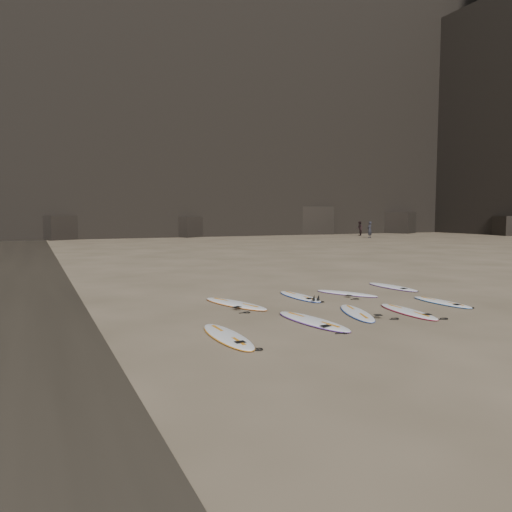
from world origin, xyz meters
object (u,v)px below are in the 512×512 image
(person_b, at_px, (360,228))
(surfboard_7, at_px, (347,293))
(surfboard_2, at_px, (357,313))
(surfboard_8, at_px, (392,287))
(surfboard_0, at_px, (227,336))
(person_a, at_px, (370,230))
(surfboard_3, at_px, (408,311))
(surfboard_1, at_px, (313,321))
(surfboard_4, at_px, (442,302))
(surfboard_6, at_px, (300,296))
(surfboard_5, at_px, (235,303))

(person_b, bearing_deg, surfboard_7, -10.64)
(surfboard_2, bearing_deg, surfboard_8, 58.62)
(surfboard_0, distance_m, person_a, 46.55)
(surfboard_0, distance_m, person_b, 51.77)
(surfboard_3, height_order, surfboard_8, same)
(surfboard_1, height_order, surfboard_3, surfboard_1)
(surfboard_1, xyz_separation_m, surfboard_2, (1.65, 0.42, -0.01))
(surfboard_1, distance_m, surfboard_4, 5.07)
(surfboard_4, height_order, surfboard_6, surfboard_6)
(surfboard_7, bearing_deg, surfboard_4, -85.27)
(surfboard_4, relative_size, person_a, 1.22)
(surfboard_1, bearing_deg, surfboard_7, 38.01)
(surfboard_0, height_order, person_b, person_b)
(surfboard_1, relative_size, surfboard_5, 1.01)
(surfboard_8, bearing_deg, surfboard_4, -106.48)
(surfboard_1, bearing_deg, person_b, 45.61)
(surfboard_7, height_order, person_b, person_b)
(surfboard_6, xyz_separation_m, person_a, (26.42, 31.19, 0.87))
(surfboard_5, distance_m, surfboard_7, 4.21)
(surfboard_7, height_order, surfboard_8, surfboard_8)
(surfboard_0, xyz_separation_m, surfboard_6, (4.07, 3.98, -0.00))
(surfboard_1, relative_size, surfboard_7, 1.23)
(surfboard_3, distance_m, person_a, 42.66)
(surfboard_2, xyz_separation_m, surfboard_8, (4.07, 3.45, 0.00))
(surfboard_0, height_order, surfboard_8, surfboard_0)
(surfboard_3, bearing_deg, surfboard_1, -175.34)
(surfboard_0, height_order, surfboard_4, surfboard_0)
(surfboard_4, bearing_deg, surfboard_7, 120.77)
(surfboard_4, bearing_deg, person_b, 54.84)
(person_a, bearing_deg, surfboard_1, 25.74)
(surfboard_5, distance_m, surfboard_6, 2.46)
(surfboard_0, relative_size, surfboard_3, 1.08)
(surfboard_4, distance_m, person_a, 40.94)
(surfboard_8, xyz_separation_m, person_a, (22.25, 30.75, 0.87))
(surfboard_2, bearing_deg, surfboard_1, -147.50)
(surfboard_3, height_order, person_a, person_a)
(surfboard_4, relative_size, surfboard_7, 0.99)
(surfboard_6, height_order, person_b, person_b)
(surfboard_7, distance_m, surfboard_8, 2.46)
(surfboard_0, bearing_deg, surfboard_1, 12.47)
(surfboard_1, height_order, surfboard_4, surfboard_1)
(surfboard_2, relative_size, surfboard_5, 0.89)
(surfboard_1, bearing_deg, surfboard_0, -174.45)
(surfboard_2, relative_size, person_a, 1.33)
(surfboard_1, relative_size, surfboard_6, 1.16)
(person_a, height_order, person_b, person_a)
(surfboard_8, bearing_deg, surfboard_3, -128.41)
(surfboard_3, bearing_deg, surfboard_5, 146.96)
(surfboard_5, xyz_separation_m, person_a, (28.85, 31.56, 0.87))
(surfboard_5, bearing_deg, surfboard_6, -9.19)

